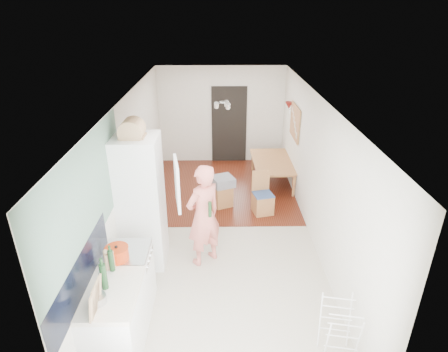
{
  "coord_description": "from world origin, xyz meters",
  "views": [
    {
      "loc": [
        -0.06,
        -5.85,
        3.88
      ],
      "look_at": [
        0.02,
        0.2,
        1.07
      ],
      "focal_mm": 30.0,
      "sensor_mm": 36.0,
      "label": 1
    }
  ],
  "objects_px": {
    "drying_rack": "(339,330)",
    "dining_table": "(273,173)",
    "stool": "(222,195)",
    "person": "(203,207)",
    "dining_chair": "(263,194)"
  },
  "relations": [
    {
      "from": "drying_rack",
      "to": "dining_table",
      "type": "bearing_deg",
      "value": 102.14
    },
    {
      "from": "dining_table",
      "to": "drying_rack",
      "type": "bearing_deg",
      "value": -179.69
    },
    {
      "from": "drying_rack",
      "to": "stool",
      "type": "bearing_deg",
      "value": 120.55
    },
    {
      "from": "dining_table",
      "to": "drying_rack",
      "type": "height_order",
      "value": "drying_rack"
    },
    {
      "from": "person",
      "to": "stool",
      "type": "xyz_separation_m",
      "value": [
        0.31,
        1.85,
        -0.78
      ]
    },
    {
      "from": "person",
      "to": "dining_chair",
      "type": "relative_size",
      "value": 2.31
    },
    {
      "from": "dining_table",
      "to": "stool",
      "type": "bearing_deg",
      "value": 130.32
    },
    {
      "from": "dining_chair",
      "to": "stool",
      "type": "height_order",
      "value": "dining_chair"
    },
    {
      "from": "dining_table",
      "to": "stool",
      "type": "distance_m",
      "value": 1.61
    },
    {
      "from": "dining_table",
      "to": "dining_chair",
      "type": "relative_size",
      "value": 1.56
    },
    {
      "from": "person",
      "to": "dining_chair",
      "type": "distance_m",
      "value": 1.98
    },
    {
      "from": "person",
      "to": "drying_rack",
      "type": "relative_size",
      "value": 2.74
    },
    {
      "from": "dining_table",
      "to": "dining_chair",
      "type": "bearing_deg",
      "value": 162.84
    },
    {
      "from": "dining_table",
      "to": "drying_rack",
      "type": "relative_size",
      "value": 1.85
    },
    {
      "from": "dining_table",
      "to": "drying_rack",
      "type": "distance_m",
      "value": 4.74
    }
  ]
}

